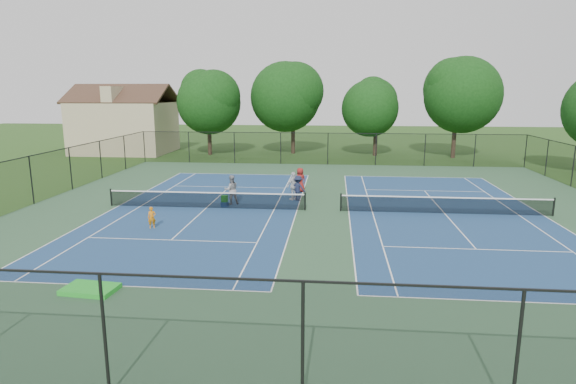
# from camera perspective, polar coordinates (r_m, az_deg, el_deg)

# --- Properties ---
(ground) EXTENTS (140.00, 140.00, 0.00)m
(ground) POSITION_cam_1_polar(r_m,az_deg,el_deg) (28.40, 4.14, -2.23)
(ground) COLOR #234716
(ground) RESTS_ON ground
(court_pad) EXTENTS (36.00, 36.00, 0.01)m
(court_pad) POSITION_cam_1_polar(r_m,az_deg,el_deg) (28.40, 4.14, -2.22)
(court_pad) COLOR #2B4C32
(court_pad) RESTS_ON ground
(tennis_court_left) EXTENTS (12.00, 23.83, 1.07)m
(tennis_court_left) POSITION_cam_1_polar(r_m,az_deg,el_deg) (29.37, -9.64, -1.69)
(tennis_court_left) COLOR navy
(tennis_court_left) RESTS_ON ground
(tennis_court_right) EXTENTS (12.00, 23.83, 1.07)m
(tennis_court_right) POSITION_cam_1_polar(r_m,az_deg,el_deg) (29.08, 18.08, -2.26)
(tennis_court_right) COLOR navy
(tennis_court_right) RESTS_ON ground
(perimeter_fence) EXTENTS (36.08, 36.08, 3.02)m
(perimeter_fence) POSITION_cam_1_polar(r_m,az_deg,el_deg) (28.05, 4.19, 0.95)
(perimeter_fence) COLOR black
(perimeter_fence) RESTS_ON ground
(tree_back_a) EXTENTS (6.80, 6.80, 9.15)m
(tree_back_a) POSITION_cam_1_polar(r_m,az_deg,el_deg) (53.30, -9.44, 10.84)
(tree_back_a) COLOR #2D2116
(tree_back_a) RESTS_ON ground
(tree_back_b) EXTENTS (7.60, 7.60, 10.03)m
(tree_back_b) POSITION_cam_1_polar(r_m,az_deg,el_deg) (53.73, 0.62, 11.60)
(tree_back_b) COLOR #2D2116
(tree_back_b) RESTS_ON ground
(tree_back_c) EXTENTS (6.00, 6.00, 8.40)m
(tree_back_c) POSITION_cam_1_polar(r_m,az_deg,el_deg) (52.73, 10.47, 10.18)
(tree_back_c) COLOR #2D2116
(tree_back_c) RESTS_ON ground
(tree_back_d) EXTENTS (7.80, 7.80, 10.37)m
(tree_back_d) POSITION_cam_1_polar(r_m,az_deg,el_deg) (53.00, 19.43, 11.17)
(tree_back_d) COLOR #2D2116
(tree_back_d) RESTS_ON ground
(clapboard_house) EXTENTS (10.80, 8.10, 7.65)m
(clapboard_house) POSITION_cam_1_polar(r_m,az_deg,el_deg) (57.72, -18.80, 7.51)
(clapboard_house) COLOR tan
(clapboard_house) RESTS_ON ground
(child_player) EXTENTS (0.48, 0.41, 1.12)m
(child_player) POSITION_cam_1_polar(r_m,az_deg,el_deg) (25.62, -15.84, -2.94)
(child_player) COLOR orange
(child_player) RESTS_ON ground
(instructor) EXTENTS (1.10, 1.00, 1.83)m
(instructor) POSITION_cam_1_polar(r_m,az_deg,el_deg) (29.97, -6.73, 0.27)
(instructor) COLOR gray
(instructor) RESTS_ON ground
(bystander_a) EXTENTS (1.09, 1.07, 1.84)m
(bystander_a) POSITION_cam_1_polar(r_m,az_deg,el_deg) (30.91, 0.69, 0.72)
(bystander_a) COLOR silver
(bystander_a) RESTS_ON ground
(bystander_b) EXTENTS (1.21, 0.99, 1.63)m
(bystander_b) POSITION_cam_1_polar(r_m,az_deg,el_deg) (30.74, 1.20, 0.46)
(bystander_b) COLOR #191F38
(bystander_b) RESTS_ON ground
(bystander_c) EXTENTS (0.99, 0.92, 1.71)m
(bystander_c) POSITION_cam_1_polar(r_m,az_deg,el_deg) (33.35, 1.46, 1.43)
(bystander_c) COLOR maroon
(bystander_c) RESTS_ON ground
(ball_crate) EXTENTS (0.46, 0.37, 0.31)m
(ball_crate) POSITION_cam_1_polar(r_m,az_deg,el_deg) (29.49, -7.52, -1.46)
(ball_crate) COLOR navy
(ball_crate) RESTS_ON ground
(ball_hopper) EXTENTS (0.38, 0.33, 0.40)m
(ball_hopper) POSITION_cam_1_polar(r_m,az_deg,el_deg) (29.41, -7.53, -0.79)
(ball_hopper) COLOR #1B9B21
(ball_hopper) RESTS_ON ball_crate
(green_tarp) EXTENTS (1.92, 1.31, 0.17)m
(green_tarp) POSITION_cam_1_polar(r_m,az_deg,el_deg) (18.62, -22.40, -10.59)
(green_tarp) COLOR green
(green_tarp) RESTS_ON ground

